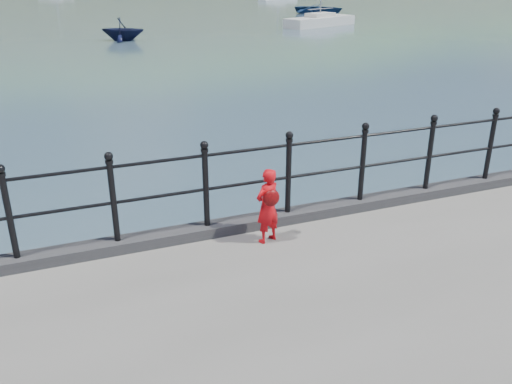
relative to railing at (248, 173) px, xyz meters
name	(u,v)px	position (x,y,z in m)	size (l,w,h in m)	color
ground	(245,283)	(0.00, 0.15, -1.82)	(600.00, 600.00, 0.00)	#2D4251
kerb	(249,223)	(0.00, 0.00, -0.75)	(60.00, 0.30, 0.15)	#28282B
railing	(248,173)	(0.00, 0.00, 0.00)	(18.11, 0.11, 1.20)	black
far_shore	(136,32)	(38.34, 239.56, -24.39)	(830.00, 200.00, 156.00)	#333A21
child	(268,205)	(0.09, -0.47, -0.30)	(0.44, 0.37, 1.03)	red
launch_blue	(319,9)	(23.80, 43.24, -1.33)	(3.42, 4.79, 0.99)	#12294E
launch_navy	(122,29)	(2.70, 29.47, -1.12)	(2.32, 2.69, 1.42)	black
sailboat_near	(320,22)	(18.43, 32.87, -1.48)	(6.69, 4.05, 8.89)	silver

